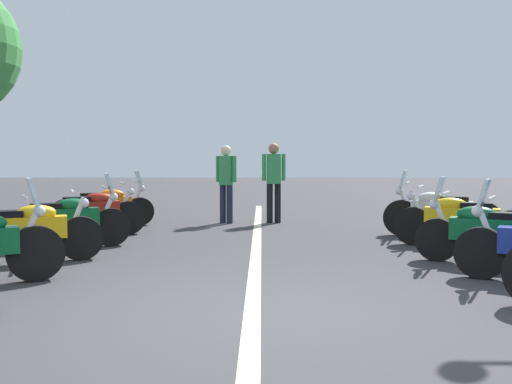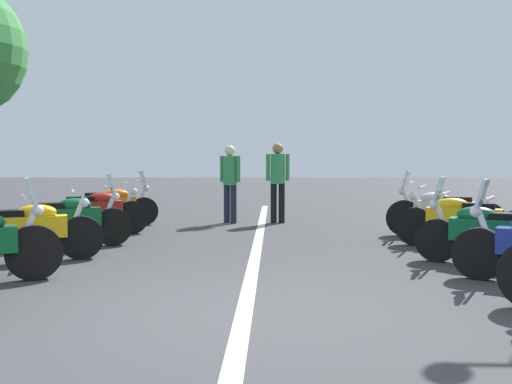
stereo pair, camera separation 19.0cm
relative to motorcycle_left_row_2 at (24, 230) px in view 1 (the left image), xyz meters
name	(u,v)px [view 1 (the left image)]	position (x,y,z in m)	size (l,w,h in m)	color
ground_plane	(252,318)	(-2.68, -3.17, -0.45)	(80.00, 80.00, 0.00)	#38383A
lane_centre_stripe	(256,248)	(1.37, -3.17, -0.45)	(16.53, 0.16, 0.01)	beige
motorcycle_left_row_2	(24,230)	(0.00, 0.00, 0.00)	(0.98, 2.05, 0.99)	black
motorcycle_left_row_3	(63,220)	(1.30, -0.08, 0.01)	(1.00, 2.08, 1.20)	black
motorcycle_left_row_4	(90,212)	(2.77, -0.07, 0.00)	(0.99, 1.96, 1.00)	black
motorcycle_left_row_5	(105,205)	(4.23, 0.07, 0.01)	(1.00, 2.04, 1.19)	black
motorcycle_right_row_2	(488,231)	(-0.05, -6.31, 0.00)	(1.03, 1.84, 1.19)	black
motorcycle_right_row_3	(460,220)	(1.45, -6.47, 0.00)	(1.03, 2.03, 1.00)	black
motorcycle_right_row_4	(440,211)	(2.67, -6.52, 0.02)	(0.95, 2.02, 1.23)	black
bystander_2	(274,176)	(5.00, -3.53, 0.60)	(0.32, 0.53, 1.79)	black
bystander_3	(226,178)	(4.92, -2.46, 0.57)	(0.32, 0.47, 1.74)	#1E2338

